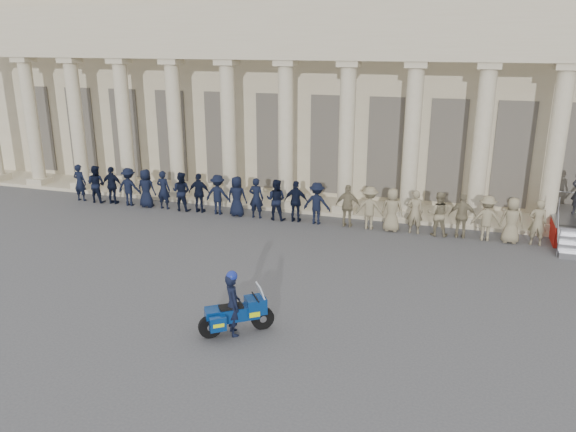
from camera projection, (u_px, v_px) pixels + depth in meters
The scene contains 5 objects.
ground at pixel (245, 286), 16.86m from camera, with size 90.00×90.00×0.00m, color #444447.
building at pixel (350, 91), 28.90m from camera, with size 40.00×12.50×9.00m.
officer_rank at pixel (281, 200), 22.76m from camera, with size 19.92×0.64×1.69m.
motorcycle at pixel (237, 313), 14.01m from camera, with size 1.64×1.38×1.25m.
rider at pixel (233, 303), 13.88m from camera, with size 0.66×0.71×1.71m.
Camera 1 is at (5.91, -14.33, 7.09)m, focal length 35.00 mm.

